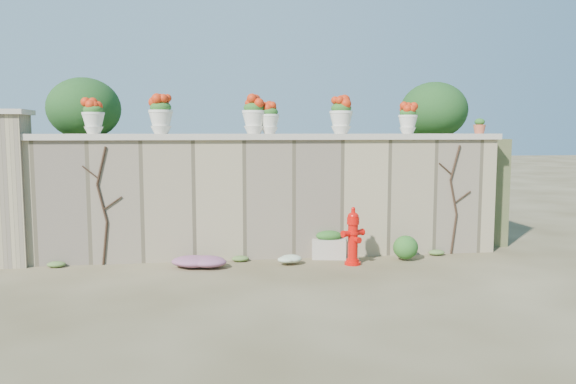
{
  "coord_description": "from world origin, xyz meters",
  "views": [
    {
      "loc": [
        -0.98,
        -7.6,
        2.13
      ],
      "look_at": [
        0.28,
        1.4,
        1.16
      ],
      "focal_mm": 35.0,
      "sensor_mm": 36.0,
      "label": 1
    }
  ],
  "objects": [
    {
      "name": "ground",
      "position": [
        0.0,
        0.0,
        0.0
      ],
      "size": [
        80.0,
        80.0,
        0.0
      ],
      "primitive_type": "plane",
      "color": "#483C24",
      "rests_on": "ground"
    },
    {
      "name": "fire_hydrant",
      "position": [
        1.29,
        1.04,
        0.47
      ],
      "size": [
        0.4,
        0.29,
        0.93
      ],
      "rotation": [
        0.0,
        0.0,
        0.41
      ],
      "color": "red",
      "rests_on": "ground"
    },
    {
      "name": "magenta_clump",
      "position": [
        -1.11,
        1.12,
        0.12
      ],
      "size": [
        0.87,
        0.58,
        0.23
      ],
      "primitive_type": "ellipsoid",
      "color": "#BA25A0",
      "rests_on": "ground"
    },
    {
      "name": "urn_pot_3",
      "position": [
        0.03,
        1.8,
        2.36
      ],
      "size": [
        0.33,
        0.33,
        0.52
      ],
      "color": "silver",
      "rests_on": "wall_cap"
    },
    {
      "name": "vine_left",
      "position": [
        -2.67,
        1.58,
        0.99
      ],
      "size": [
        0.6,
        0.04,
        1.91
      ],
      "color": "black",
      "rests_on": "ground"
    },
    {
      "name": "white_flowers",
      "position": [
        0.25,
        1.17,
        0.1
      ],
      "size": [
        0.57,
        0.46,
        0.21
      ],
      "primitive_type": "ellipsoid",
      "color": "white",
      "rests_on": "ground"
    },
    {
      "name": "urn_pot_1",
      "position": [
        -1.75,
        1.8,
        2.41
      ],
      "size": [
        0.4,
        0.4,
        0.62
      ],
      "color": "silver",
      "rests_on": "wall_cap"
    },
    {
      "name": "urn_pot_4",
      "position": [
        1.25,
        1.8,
        2.41
      ],
      "size": [
        0.4,
        0.4,
        0.62
      ],
      "color": "silver",
      "rests_on": "wall_cap"
    },
    {
      "name": "raised_fill",
      "position": [
        0.0,
        5.0,
        1.0
      ],
      "size": [
        9.0,
        6.0,
        2.0
      ],
      "primitive_type": "cube",
      "color": "#384C23",
      "rests_on": "ground"
    },
    {
      "name": "back_shrub_left",
      "position": [
        -3.2,
        3.0,
        2.55
      ],
      "size": [
        1.3,
        1.3,
        1.1
      ],
      "primitive_type": "ellipsoid",
      "color": "#143814",
      "rests_on": "raised_fill"
    },
    {
      "name": "urn_pot_0",
      "position": [
        -2.81,
        1.8,
        2.37
      ],
      "size": [
        0.35,
        0.35,
        0.55
      ],
      "color": "silver",
      "rests_on": "wall_cap"
    },
    {
      "name": "planter_box",
      "position": [
        1.0,
        1.55,
        0.22
      ],
      "size": [
        0.62,
        0.43,
        0.47
      ],
      "rotation": [
        0.0,
        0.0,
        -0.18
      ],
      "color": "#C0B6A2",
      "rests_on": "ground"
    },
    {
      "name": "stone_wall",
      "position": [
        0.0,
        1.8,
        1.0
      ],
      "size": [
        8.0,
        0.4,
        2.0
      ],
      "primitive_type": "cube",
      "color": "#988865",
      "rests_on": "ground"
    },
    {
      "name": "green_shrub",
      "position": [
        2.25,
        1.26,
        0.25
      ],
      "size": [
        0.52,
        0.47,
        0.5
      ],
      "primitive_type": "ellipsoid",
      "color": "#1E5119",
      "rests_on": "ground"
    },
    {
      "name": "gate_pillar",
      "position": [
        -4.15,
        1.8,
        1.26
      ],
      "size": [
        0.72,
        0.72,
        2.48
      ],
      "color": "#988865",
      "rests_on": "ground"
    },
    {
      "name": "urn_pot_2",
      "position": [
        -0.23,
        1.8,
        2.41
      ],
      "size": [
        0.4,
        0.4,
        0.62
      ],
      "color": "silver",
      "rests_on": "wall_cap"
    },
    {
      "name": "back_shrub_right",
      "position": [
        3.4,
        3.0,
        2.55
      ],
      "size": [
        1.3,
        1.3,
        1.1
      ],
      "primitive_type": "ellipsoid",
      "color": "#143814",
      "rests_on": "raised_fill"
    },
    {
      "name": "wall_cap",
      "position": [
        0.0,
        1.8,
        2.05
      ],
      "size": [
        8.1,
        0.52,
        0.1
      ],
      "primitive_type": "cube",
      "color": "#C0B6A2",
      "rests_on": "stone_wall"
    },
    {
      "name": "urn_pot_5",
      "position": [
        2.44,
        1.8,
        2.36
      ],
      "size": [
        0.33,
        0.33,
        0.52
      ],
      "color": "silver",
      "rests_on": "wall_cap"
    },
    {
      "name": "terracotta_pot",
      "position": [
        3.76,
        1.8,
        2.22
      ],
      "size": [
        0.22,
        0.22,
        0.26
      ],
      "color": "#B65437",
      "rests_on": "wall_cap"
    },
    {
      "name": "vine_right",
      "position": [
        3.23,
        1.58,
        0.99
      ],
      "size": [
        0.6,
        0.04,
        1.91
      ],
      "color": "black",
      "rests_on": "ground"
    }
  ]
}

